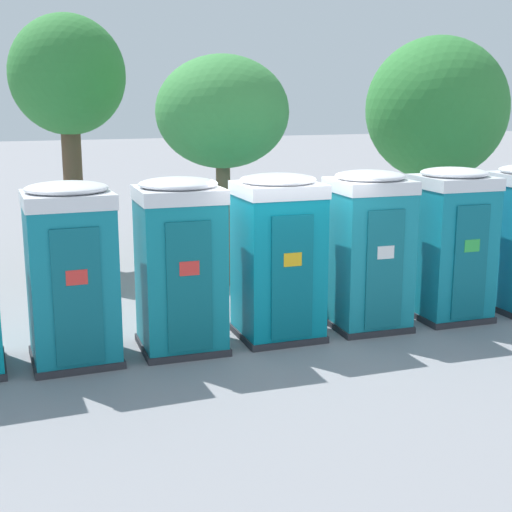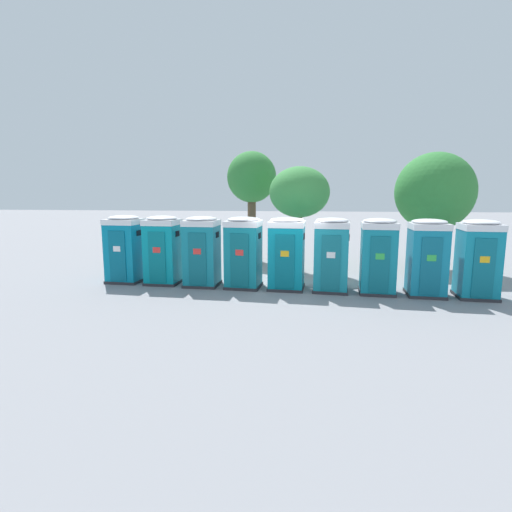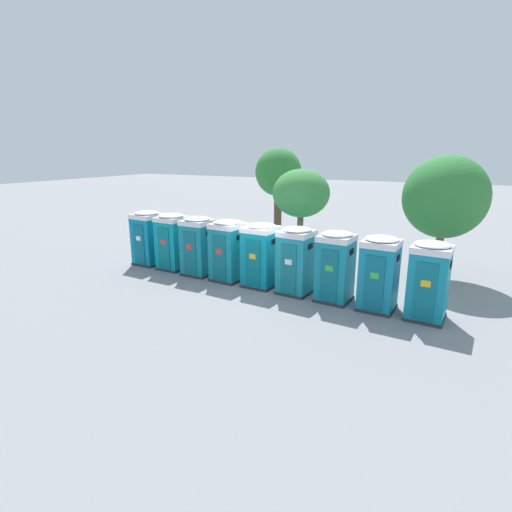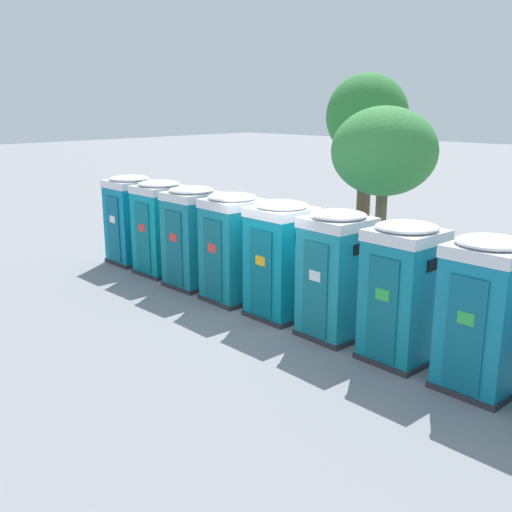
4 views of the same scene
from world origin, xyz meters
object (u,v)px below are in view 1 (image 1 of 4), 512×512
(street_tree_1, at_px, (222,113))
(portapotty_4, at_px, (278,256))
(portapotty_3, at_px, (180,264))
(street_tree_0, at_px, (436,109))
(portapotty_2, at_px, (71,273))
(portapotty_5, at_px, (368,249))
(street_tree_2, at_px, (68,79))
(portapotty_6, at_px, (450,243))

(street_tree_1, bearing_deg, portapotty_4, -96.44)
(portapotty_3, bearing_deg, portapotty_4, -2.35)
(portapotty_4, xyz_separation_m, street_tree_1, (0.37, 3.31, 2.09))
(street_tree_0, distance_m, street_tree_1, 5.89)
(portapotty_2, xyz_separation_m, street_tree_1, (3.45, 3.15, 2.09))
(street_tree_0, bearing_deg, portapotty_3, -150.73)
(portapotty_5, bearing_deg, portapotty_2, 176.63)
(portapotty_4, bearing_deg, street_tree_2, 108.20)
(portapotty_5, distance_m, street_tree_0, 6.79)
(portapotty_4, height_order, street_tree_2, street_tree_2)
(street_tree_0, relative_size, street_tree_2, 0.94)
(portapotty_2, distance_m, portapotty_5, 4.62)
(street_tree_1, bearing_deg, portapotty_2, -137.59)
(portapotty_2, bearing_deg, portapotty_5, -3.37)
(portapotty_2, relative_size, portapotty_6, 1.00)
(portapotty_2, distance_m, portapotty_3, 1.54)
(portapotty_5, bearing_deg, portapotty_3, 176.71)
(portapotty_6, bearing_deg, street_tree_1, 127.34)
(portapotty_2, xyz_separation_m, portapotty_4, (3.08, -0.16, -0.00))
(portapotty_3, relative_size, portapotty_6, 1.00)
(portapotty_4, bearing_deg, portapotty_6, -4.22)
(portapotty_6, bearing_deg, portapotty_2, 176.43)
(portapotty_6, bearing_deg, street_tree_0, 56.12)
(street_tree_2, bearing_deg, portapotty_2, -99.90)
(portapotty_3, bearing_deg, portapotty_6, -3.59)
(street_tree_2, bearing_deg, street_tree_1, -49.94)
(portapotty_3, relative_size, street_tree_0, 0.50)
(street_tree_1, relative_size, street_tree_2, 0.83)
(portapotty_2, relative_size, portapotty_5, 1.00)
(portapotty_3, distance_m, street_tree_2, 6.72)
(portapotty_6, xyz_separation_m, street_tree_0, (3.09, 4.61, 2.12))
(portapotty_2, relative_size, street_tree_1, 0.57)
(street_tree_1, bearing_deg, street_tree_2, 130.06)
(portapotty_5, bearing_deg, portapotty_4, 175.76)
(portapotty_4, xyz_separation_m, portapotty_5, (1.54, -0.11, 0.00))
(portapotty_3, distance_m, portapotty_5, 3.08)
(portapotty_2, bearing_deg, portapotty_3, -3.52)
(portapotty_5, xyz_separation_m, portapotty_6, (1.54, -0.11, 0.00))
(portapotty_3, relative_size, street_tree_2, 0.47)
(portapotty_4, distance_m, street_tree_1, 3.93)
(portapotty_2, bearing_deg, street_tree_0, 24.56)
(street_tree_2, bearing_deg, portapotty_6, -51.42)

